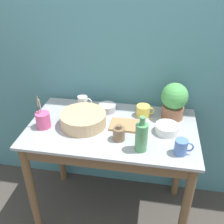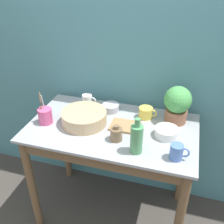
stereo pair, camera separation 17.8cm
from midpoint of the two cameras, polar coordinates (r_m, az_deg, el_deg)
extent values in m
cube|color=teal|center=(2.05, 5.77, 10.22)|extent=(6.00, 0.05, 2.40)
cylinder|color=brown|center=(2.10, -14.68, -15.42)|extent=(0.06, 0.06, 0.86)
cylinder|color=brown|center=(1.92, 17.16, -21.99)|extent=(0.06, 0.06, 0.86)
cylinder|color=brown|center=(2.48, -8.06, -6.20)|extent=(0.06, 0.06, 0.86)
cylinder|color=brown|center=(2.33, 17.58, -10.56)|extent=(0.06, 0.06, 0.86)
cube|color=brown|center=(1.66, 0.18, -10.78)|extent=(1.08, 0.02, 0.10)
cube|color=#93999E|center=(1.85, 2.76, -3.54)|extent=(1.18, 0.69, 0.02)
cylinder|color=#8C5B42|center=(1.95, 16.23, -0.81)|extent=(0.16, 0.16, 0.09)
sphere|color=#47994C|center=(1.89, 16.79, 2.50)|extent=(0.19, 0.19, 0.19)
cylinder|color=tan|center=(1.86, -3.40, -1.27)|extent=(0.32, 0.32, 0.09)
cylinder|color=#4C8C59|center=(1.58, 8.59, -6.01)|extent=(0.08, 0.08, 0.19)
cylinder|color=#4C8C59|center=(1.52, 8.94, -2.42)|extent=(0.03, 0.03, 0.05)
cylinder|color=brown|center=(1.70, 3.96, -4.96)|extent=(0.08, 0.08, 0.09)
cylinder|color=brown|center=(1.66, 4.02, -3.41)|extent=(0.04, 0.04, 0.02)
cylinder|color=#E5CC4C|center=(1.95, 9.93, -0.22)|extent=(0.10, 0.10, 0.08)
torus|color=#E5CC4C|center=(1.94, 11.54, -0.35)|extent=(0.06, 0.01, 0.06)
cylinder|color=white|center=(2.07, -2.98, 2.41)|extent=(0.08, 0.08, 0.10)
torus|color=white|center=(2.05, -1.85, 2.37)|extent=(0.07, 0.01, 0.07)
cylinder|color=#4C70B7|center=(1.61, 16.97, -8.42)|extent=(0.08, 0.08, 0.10)
torus|color=#4C70B7|center=(1.61, 18.56, -8.50)|extent=(0.07, 0.01, 0.07)
cylinder|color=silver|center=(1.79, 14.59, -4.38)|extent=(0.16, 0.16, 0.06)
cylinder|color=#A8A8B2|center=(2.02, 2.21, 0.91)|extent=(0.13, 0.13, 0.05)
cylinder|color=#CC4C7F|center=(1.90, -11.75, -0.91)|extent=(0.10, 0.10, 0.11)
cylinder|color=olive|center=(1.87, -12.62, 0.68)|extent=(0.01, 0.04, 0.24)
cylinder|color=#B7B7BC|center=(1.89, -11.98, 0.78)|extent=(0.01, 0.04, 0.22)
cylinder|color=#333333|center=(1.88, -12.50, -0.27)|extent=(0.01, 0.02, 0.17)
cube|color=#99754C|center=(1.84, 5.63, -3.14)|extent=(0.20, 0.16, 0.02)
camera|label=1|loc=(0.09, -87.14, 1.72)|focal=42.00mm
camera|label=2|loc=(0.09, 92.86, -1.72)|focal=42.00mm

